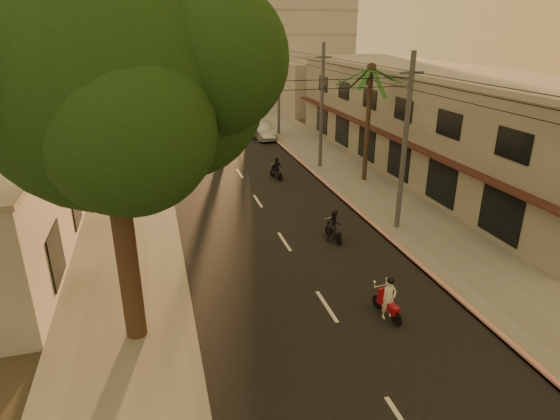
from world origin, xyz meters
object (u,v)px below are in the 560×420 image
(scooter_mid_a, at_px, (334,227))
(scooter_red, at_px, (389,300))
(palm_tree, at_px, (371,75))
(scooter_mid_b, at_px, (276,169))
(parked_car, at_px, (262,131))
(scooter_far_b, at_px, (247,131))
(broadleaf_tree, at_px, (119,85))
(scooter_far_a, at_px, (220,153))

(scooter_mid_a, bearing_deg, scooter_red, -99.46)
(palm_tree, xyz_separation_m, scooter_mid_b, (-5.74, 2.04, -6.42))
(palm_tree, distance_m, scooter_mid_b, 8.85)
(palm_tree, distance_m, scooter_mid_a, 12.01)
(palm_tree, distance_m, parked_car, 16.38)
(scooter_mid_b, xyz_separation_m, scooter_far_b, (0.53, 12.95, 0.04))
(scooter_mid_a, distance_m, parked_car, 23.18)
(broadleaf_tree, xyz_separation_m, scooter_far_b, (9.40, 28.85, -7.70))
(palm_tree, relative_size, scooter_mid_a, 4.76)
(palm_tree, distance_m, scooter_red, 17.61)
(scooter_red, height_order, scooter_far_b, scooter_red)
(palm_tree, xyz_separation_m, scooter_mid_a, (-5.57, -8.51, -6.38))
(broadleaf_tree, xyz_separation_m, scooter_mid_a, (9.04, 5.34, -7.71))
(scooter_mid_a, relative_size, scooter_far_a, 0.85)
(scooter_mid_a, xyz_separation_m, scooter_far_a, (-3.39, 15.35, 0.13))
(scooter_red, relative_size, scooter_mid_b, 1.08)
(scooter_red, relative_size, scooter_far_a, 0.86)
(broadleaf_tree, xyz_separation_m, palm_tree, (14.61, 13.86, -1.33))
(scooter_mid_a, relative_size, scooter_far_b, 1.02)
(broadleaf_tree, height_order, scooter_far_a, broadleaf_tree)
(scooter_mid_a, height_order, parked_car, scooter_mid_a)
(broadleaf_tree, height_order, palm_tree, broadleaf_tree)
(scooter_mid_a, height_order, scooter_far_a, scooter_far_a)
(broadleaf_tree, relative_size, palm_tree, 1.48)
(parked_car, bearing_deg, scooter_far_b, 161.15)
(scooter_mid_b, height_order, parked_car, scooter_mid_b)
(scooter_mid_a, distance_m, scooter_mid_b, 10.55)
(scooter_mid_a, bearing_deg, scooter_mid_b, 85.93)
(scooter_far_a, bearing_deg, scooter_mid_b, -59.28)
(broadleaf_tree, xyz_separation_m, scooter_far_a, (5.66, 20.69, -7.58))
(scooter_mid_a, height_order, scooter_mid_b, scooter_mid_a)
(broadleaf_tree, distance_m, parked_car, 31.40)
(broadleaf_tree, bearing_deg, parked_car, 69.19)
(broadleaf_tree, distance_m, scooter_far_a, 22.75)
(broadleaf_tree, distance_m, scooter_far_b, 31.30)
(palm_tree, relative_size, scooter_far_a, 4.05)
(scooter_mid_b, relative_size, parked_car, 0.34)
(parked_car, bearing_deg, scooter_mid_b, -102.10)
(scooter_far_a, bearing_deg, scooter_red, -85.71)
(scooter_mid_b, bearing_deg, scooter_red, -106.90)
(scooter_mid_a, xyz_separation_m, scooter_far_b, (0.36, 23.50, 0.01))
(scooter_red, bearing_deg, parked_car, 77.83)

